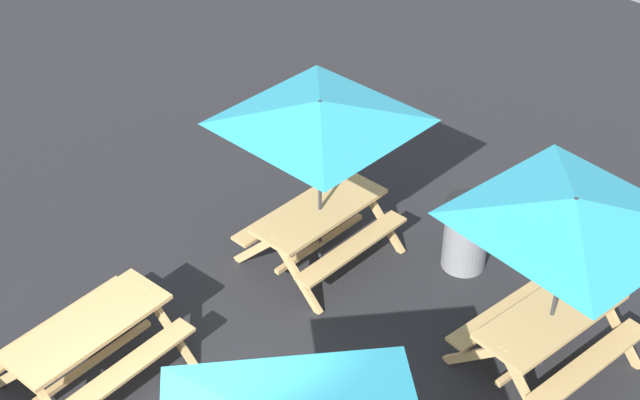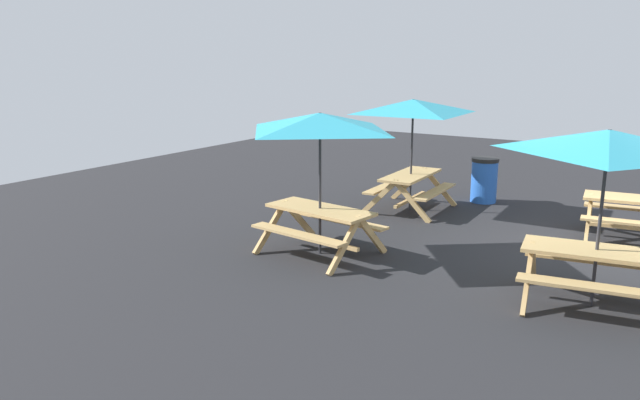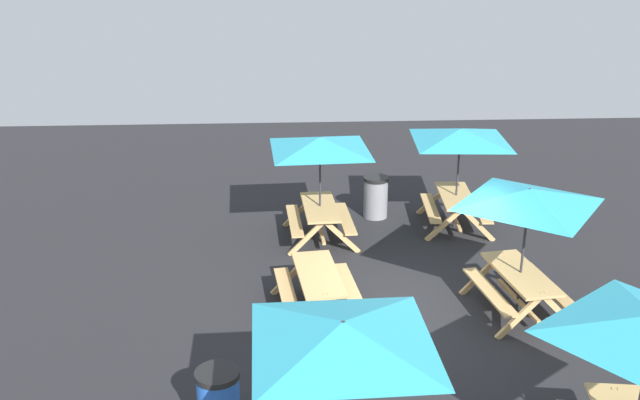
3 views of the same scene
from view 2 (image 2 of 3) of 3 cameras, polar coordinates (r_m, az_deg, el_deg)
The scene contains 6 objects.
ground_plane at distance 10.59m, azimuth 24.32°, elevation -5.55°, with size 27.31×27.31×0.00m, color #232326.
picnic_table_0 at distance 9.83m, azimuth -0.00°, elevation 6.18°, with size 2.26×2.26×2.34m.
picnic_table_2 at distance 12.88m, azimuth 8.49°, elevation 7.73°, with size 2.83×2.83×2.34m.
picnic_table_3 at distance 8.46m, azimuth 24.77°, elevation 3.79°, with size 2.27×2.27×2.34m.
picnic_table_4 at distance 12.13m, azimuth 27.15°, elevation -0.79°, with size 1.94×1.70×0.81m.
trash_bin_blue at distance 14.14m, azimuth 14.78°, elevation 1.80°, with size 0.59×0.59×0.98m.
Camera 2 is at (1.14, -10.03, 3.21)m, focal length 35.00 mm.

